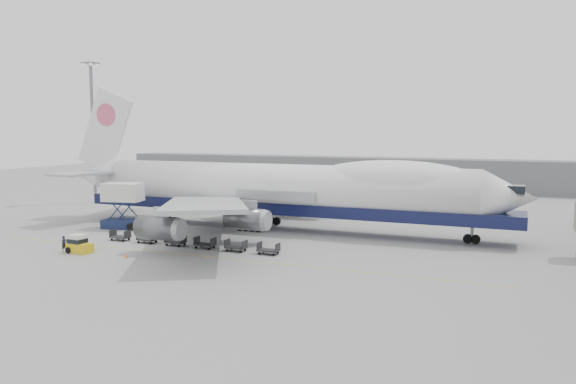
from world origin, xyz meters
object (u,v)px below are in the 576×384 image
at_px(airliner, 283,188).
at_px(ground_worker, 64,244).
at_px(catering_truck, 123,203).
at_px(baggage_tug, 79,245).

bearing_deg(airliner, ground_worker, -127.91).
xyz_separation_m(airliner, ground_worker, (-17.12, -21.98, -4.74)).
xyz_separation_m(catering_truck, ground_worker, (3.49, -14.49, -2.58)).
bearing_deg(airliner, catering_truck, -160.05).
relative_size(airliner, catering_truck, 10.76).
bearing_deg(catering_truck, baggage_tug, -80.90).
height_order(baggage_tug, ground_worker, baggage_tug).
distance_m(catering_truck, ground_worker, 15.13).
bearing_deg(airliner, baggage_tug, -124.99).
distance_m(airliner, catering_truck, 22.03).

